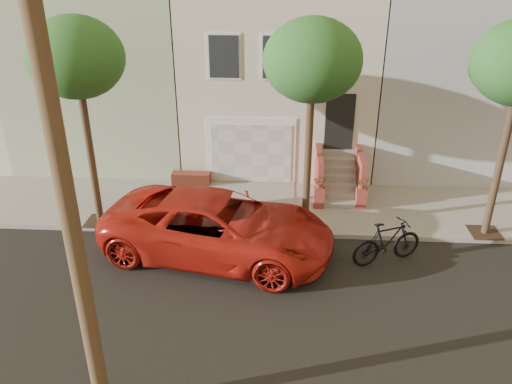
{
  "coord_description": "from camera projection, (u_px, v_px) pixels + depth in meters",
  "views": [
    {
      "loc": [
        0.32,
        -9.92,
        7.98
      ],
      "look_at": [
        -0.47,
        3.0,
        1.76
      ],
      "focal_mm": 35.48,
      "sensor_mm": 36.0,
      "label": 1
    }
  ],
  "objects": [
    {
      "name": "ground",
      "position": [
        268.0,
        310.0,
        12.4
      ],
      "size": [
        90.0,
        90.0,
        0.0
      ],
      "primitive_type": "plane",
      "color": "black",
      "rests_on": "ground"
    },
    {
      "name": "sidewalk",
      "position": [
        274.0,
        207.0,
        17.18
      ],
      "size": [
        40.0,
        3.7,
        0.15
      ],
      "primitive_type": "cube",
      "color": "gray",
      "rests_on": "ground"
    },
    {
      "name": "house_row",
      "position": [
        279.0,
        66.0,
        20.89
      ],
      "size": [
        33.1,
        11.7,
        7.0
      ],
      "color": "beige",
      "rests_on": "sidewalk"
    },
    {
      "name": "tree_left",
      "position": [
        76.0,
        59.0,
        13.93
      ],
      "size": [
        2.7,
        2.57,
        6.3
      ],
      "color": "#2D2116",
      "rests_on": "sidewalk"
    },
    {
      "name": "tree_mid",
      "position": [
        313.0,
        62.0,
        13.58
      ],
      "size": [
        2.7,
        2.57,
        6.3
      ],
      "color": "#2D2116",
      "rests_on": "sidewalk"
    },
    {
      "name": "pickup_truck",
      "position": [
        219.0,
        226.0,
        14.3
      ],
      "size": [
        6.99,
        4.21,
        1.82
      ],
      "primitive_type": "imported",
      "rotation": [
        0.0,
        0.0,
        1.38
      ],
      "color": "#AB1C12",
      "rests_on": "ground"
    },
    {
      "name": "motorcycle",
      "position": [
        387.0,
        242.0,
        14.04
      ],
      "size": [
        2.22,
        1.41,
        1.3
      ],
      "primitive_type": "imported",
      "rotation": [
        0.0,
        0.0,
        1.98
      ],
      "color": "black",
      "rests_on": "ground"
    }
  ]
}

